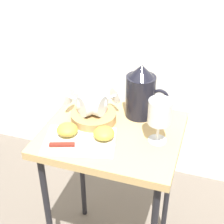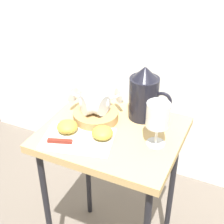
# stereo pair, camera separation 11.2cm
# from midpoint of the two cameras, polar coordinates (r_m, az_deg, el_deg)

# --- Properties ---
(table) EXTENTS (0.49, 0.41, 0.69)m
(table) POSITION_cam_midpoint_polar(r_m,az_deg,el_deg) (1.25, -2.58, -6.44)
(table) COLOR tan
(table) RESTS_ON ground_plane
(linen_napkin) EXTENTS (0.27, 0.22, 0.00)m
(linen_napkin) POSITION_cam_midpoint_polar(r_m,az_deg,el_deg) (1.16, -8.29, -4.99)
(linen_napkin) COLOR silver
(linen_napkin) RESTS_ON table
(basket_tray) EXTENTS (0.17, 0.17, 0.03)m
(basket_tray) POSITION_cam_midpoint_polar(r_m,az_deg,el_deg) (1.25, -5.73, -0.86)
(basket_tray) COLOR #AD8451
(basket_tray) RESTS_ON table
(pitcher) EXTENTS (0.16, 0.11, 0.21)m
(pitcher) POSITION_cam_midpoint_polar(r_m,az_deg,el_deg) (1.24, 2.32, 2.74)
(pitcher) COLOR black
(pitcher) RESTS_ON table
(wine_glass_upright) EXTENTS (0.08, 0.08, 0.16)m
(wine_glass_upright) POSITION_cam_midpoint_polar(r_m,az_deg,el_deg) (1.09, 5.19, -0.46)
(wine_glass_upright) COLOR silver
(wine_glass_upright) RESTS_ON table
(wine_glass_tipped_near) EXTENTS (0.16, 0.10, 0.08)m
(wine_glass_tipped_near) POSITION_cam_midpoint_polar(r_m,az_deg,el_deg) (1.22, -6.11, 1.35)
(wine_glass_tipped_near) COLOR silver
(wine_glass_tipped_near) RESTS_ON basket_tray
(wine_glass_tipped_far) EXTENTS (0.15, 0.16, 0.08)m
(wine_glass_tipped_far) POSITION_cam_midpoint_polar(r_m,az_deg,el_deg) (1.22, -5.98, 1.37)
(wine_glass_tipped_far) COLOR silver
(wine_glass_tipped_far) RESTS_ON basket_tray
(apple_half_left) EXTENTS (0.07, 0.07, 0.04)m
(apple_half_left) POSITION_cam_midpoint_polar(r_m,az_deg,el_deg) (1.18, -10.32, -3.05)
(apple_half_left) COLOR #B29938
(apple_half_left) RESTS_ON linen_napkin
(apple_half_right) EXTENTS (0.07, 0.07, 0.04)m
(apple_half_right) POSITION_cam_midpoint_polar(r_m,az_deg,el_deg) (1.15, -4.19, -3.73)
(apple_half_right) COLOR #B29938
(apple_half_right) RESTS_ON linen_napkin
(knife) EXTENTS (0.21, 0.09, 0.01)m
(knife) POSITION_cam_midpoint_polar(r_m,az_deg,el_deg) (1.13, -9.60, -5.65)
(knife) COLOR silver
(knife) RESTS_ON linen_napkin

